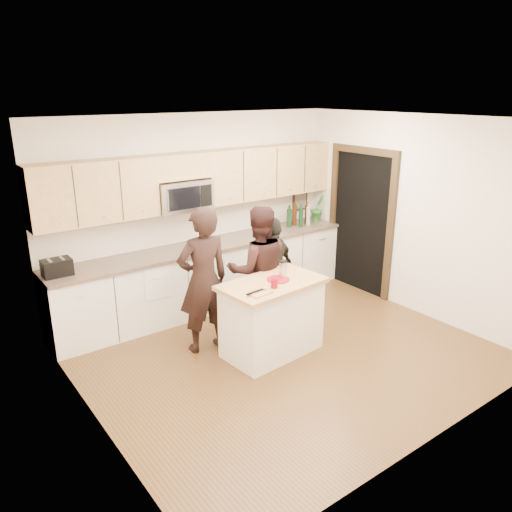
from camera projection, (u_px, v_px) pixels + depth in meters
floor at (284, 352)px, 5.98m from camera, size 4.50×4.50×0.00m
room_shell at (287, 211)px, 5.43m from camera, size 4.52×4.02×2.71m
back_cabinetry at (209, 275)px, 7.11m from camera, size 4.50×0.66×0.94m
upper_cabinetry at (203, 178)px, 6.81m from camera, size 4.50×0.33×0.75m
microwave at (182, 195)px, 6.65m from camera, size 0.76×0.41×0.40m
doorway at (361, 217)px, 7.55m from camera, size 0.06×1.25×2.20m
framed_picture at (300, 199)px, 8.18m from camera, size 0.30×0.03×0.38m
dish_towel at (152, 271)px, 6.33m from camera, size 0.34×0.60×0.48m
island at (272, 317)px, 5.85m from camera, size 1.25×0.79×0.90m
red_plate at (278, 279)px, 5.75m from camera, size 0.27×0.27×0.02m
box_grater at (283, 269)px, 5.75m from camera, size 0.08×0.06×0.21m
drink_glass at (274, 283)px, 5.52m from camera, size 0.08×0.08×0.10m
cutting_board at (260, 293)px, 5.37m from camera, size 0.27×0.19×0.02m
tongs at (255, 292)px, 5.35m from camera, size 0.23×0.04×0.02m
knife at (259, 292)px, 5.38m from camera, size 0.20×0.04×0.01m
toaster at (57, 267)px, 5.76m from camera, size 0.33×0.22×0.20m
bottle_cluster at (299, 215)px, 7.85m from camera, size 0.43×0.20×0.38m
orchid at (317, 208)px, 8.10m from camera, size 0.28×0.25×0.43m
woman_left at (203, 281)px, 5.80m from camera, size 0.68×0.48×1.76m
woman_center at (259, 270)px, 6.27m from camera, size 0.99×0.91×1.66m
woman_right at (273, 273)px, 6.42m from camera, size 0.95×0.66×1.49m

